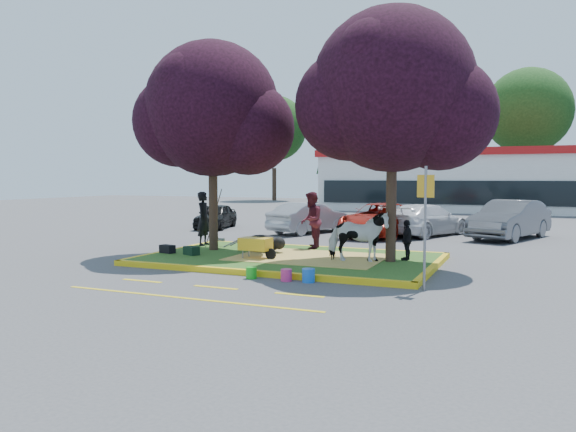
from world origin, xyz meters
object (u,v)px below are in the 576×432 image
at_px(cow, 358,237).
at_px(bucket_green, 251,273).
at_px(bucket_blue, 308,275).
at_px(handler, 204,218).
at_px(calf, 262,243).
at_px(bucket_pink, 286,275).
at_px(car_black, 216,216).
at_px(wheelbarrow, 256,244).
at_px(car_silver, 309,218).
at_px(sign_post, 425,213).

bearing_deg(cow, bucket_green, 131.68).
bearing_deg(bucket_green, bucket_blue, 3.86).
bearing_deg(handler, bucket_green, -143.08).
xyz_separation_m(calf, bucket_green, (1.37, -3.43, -0.28)).
height_order(cow, bucket_pink, cow).
distance_m(bucket_green, car_black, 13.50).
xyz_separation_m(bucket_blue, car_black, (-9.04, 11.06, 0.43)).
relative_size(wheelbarrow, car_silver, 0.39).
xyz_separation_m(bucket_pink, bucket_blue, (0.53, 0.07, 0.02)).
bearing_deg(sign_post, car_silver, 134.03).
relative_size(bucket_green, car_silver, 0.07).
xyz_separation_m(handler, car_black, (-3.67, 6.96, -0.47)).
height_order(calf, handler, handler).
height_order(bucket_pink, car_black, car_black).
relative_size(bucket_pink, car_black, 0.08).
height_order(bucket_green, car_black, car_black).
relative_size(car_black, car_silver, 0.85).
height_order(wheelbarrow, sign_post, sign_post).
distance_m(bucket_pink, car_silver, 11.37).
height_order(bucket_green, car_silver, car_silver).
distance_m(bucket_blue, car_silver, 11.48).
height_order(bucket_blue, car_silver, car_silver).
distance_m(calf, handler, 2.74).
relative_size(cow, car_silver, 0.41).
bearing_deg(bucket_green, car_black, 124.25).
bearing_deg(calf, car_black, 147.42).
distance_m(wheelbarrow, car_black, 11.24).
bearing_deg(car_silver, handler, 99.31).
relative_size(handler, car_silver, 0.45).
bearing_deg(bucket_blue, bucket_green, -176.14).
bearing_deg(cow, calf, 63.66).
xyz_separation_m(bucket_green, car_silver, (-2.69, 10.80, 0.53)).
bearing_deg(bucket_green, sign_post, 2.77).
bearing_deg(bucket_green, car_silver, 103.97).
xyz_separation_m(cow, handler, (-5.83, 1.62, 0.21)).
height_order(cow, wheelbarrow, cow).
bearing_deg(car_black, bucket_pink, -66.21).
distance_m(sign_post, car_silver, 12.62).
height_order(wheelbarrow, bucket_blue, wheelbarrow).
distance_m(cow, wheelbarrow, 2.89).
bearing_deg(bucket_blue, cow, 79.36).
height_order(cow, bucket_green, cow).
relative_size(calf, handler, 0.68).
xyz_separation_m(handler, sign_post, (8.00, -3.99, 0.62)).
relative_size(cow, bucket_blue, 5.13).
distance_m(calf, sign_post, 6.46).
bearing_deg(sign_post, car_black, 148.30).
bearing_deg(car_black, bucket_blue, -64.35).
bearing_deg(bucket_green, cow, 53.45).
bearing_deg(sign_post, bucket_pink, -165.43).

